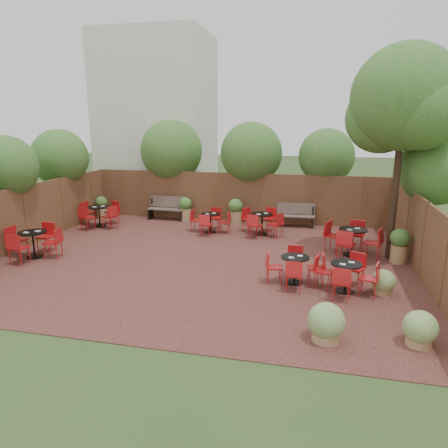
# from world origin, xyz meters

# --- Properties ---
(ground) EXTENTS (80.00, 80.00, 0.00)m
(ground) POSITION_xyz_m (0.00, 0.00, 0.00)
(ground) COLOR #354F23
(ground) RESTS_ON ground
(courtyard_paving) EXTENTS (12.00, 10.00, 0.02)m
(courtyard_paving) POSITION_xyz_m (0.00, 0.00, 0.01)
(courtyard_paving) COLOR #3A1B17
(courtyard_paving) RESTS_ON ground
(fence_back) EXTENTS (12.00, 0.08, 2.00)m
(fence_back) POSITION_xyz_m (0.00, 5.00, 1.00)
(fence_back) COLOR brown
(fence_back) RESTS_ON ground
(fence_left) EXTENTS (0.08, 10.00, 2.00)m
(fence_left) POSITION_xyz_m (-6.00, 0.00, 1.00)
(fence_left) COLOR brown
(fence_left) RESTS_ON ground
(fence_right) EXTENTS (0.08, 10.00, 2.00)m
(fence_right) POSITION_xyz_m (6.00, 0.00, 1.00)
(fence_right) COLOR brown
(fence_right) RESTS_ON ground
(neighbour_building) EXTENTS (5.00, 4.00, 8.00)m
(neighbour_building) POSITION_xyz_m (-4.50, 8.00, 4.00)
(neighbour_building) COLOR silver
(neighbour_building) RESTS_ON ground
(overhang_foliage) EXTENTS (15.60, 10.75, 2.64)m
(overhang_foliage) POSITION_xyz_m (-1.88, 3.05, 2.71)
(overhang_foliage) COLOR #356520
(overhang_foliage) RESTS_ON ground
(courtyard_tree) EXTENTS (2.98, 2.91, 6.07)m
(courtyard_tree) POSITION_xyz_m (5.39, 1.31, 4.45)
(courtyard_tree) COLOR black
(courtyard_tree) RESTS_ON courtyard_paving
(park_bench_left) EXTENTS (1.58, 0.55, 0.97)m
(park_bench_left) POSITION_xyz_m (-2.88, 4.63, 0.52)
(park_bench_left) COLOR brown
(park_bench_left) RESTS_ON courtyard_paving
(park_bench_right) EXTENTS (1.49, 0.56, 0.90)m
(park_bench_right) POSITION_xyz_m (2.44, 4.62, 0.49)
(park_bench_right) COLOR brown
(park_bench_right) RESTS_ON courtyard_paving
(bistro_tables) EXTENTS (11.05, 6.26, 0.95)m
(bistro_tables) POSITION_xyz_m (0.06, 1.01, 0.47)
(bistro_tables) COLOR black
(bistro_tables) RESTS_ON courtyard_paving
(planters) EXTENTS (11.78, 4.15, 1.05)m
(planters) POSITION_xyz_m (-0.17, 3.48, 0.56)
(planters) COLOR #9F7B4F
(planters) RESTS_ON courtyard_paving
(low_shrubs) EXTENTS (2.31, 3.12, 0.74)m
(low_shrubs) POSITION_xyz_m (4.35, -3.36, 0.35)
(low_shrubs) COLOR #9F7B4F
(low_shrubs) RESTS_ON courtyard_paving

